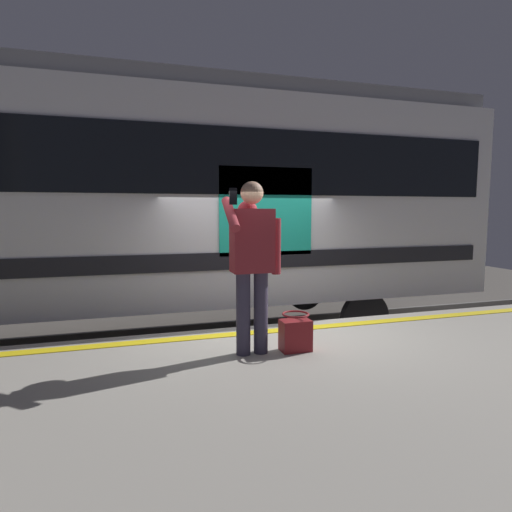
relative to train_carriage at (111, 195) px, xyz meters
name	(u,v)px	position (x,y,z in m)	size (l,w,h in m)	color
ground_plane	(268,394)	(-1.88, 2.29, -2.57)	(25.51, 25.51, 0.00)	#4C4742
platform	(384,483)	(-1.88, 4.82, -2.11)	(17.01, 5.07, 0.91)	#9E998E
safety_line	(276,331)	(-1.88, 2.59, -1.65)	(16.67, 0.16, 0.01)	yellow
track_rail_near	(237,349)	(-1.88, 0.71, -2.49)	(22.11, 0.08, 0.16)	slate
track_rail_far	(219,326)	(-1.88, -0.72, -2.49)	(22.11, 0.08, 0.16)	slate
train_carriage	(111,195)	(0.00, 0.00, 0.00)	(12.04, 3.09, 4.05)	silver
passenger	(252,254)	(-1.39, 3.25, -0.66)	(0.57, 0.55, 1.70)	#383347
handbag	(295,334)	(-1.83, 3.31, -1.48)	(0.30, 0.28, 0.39)	maroon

